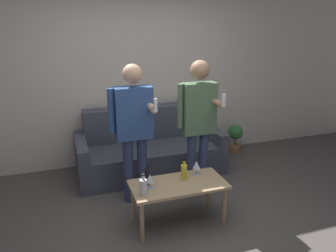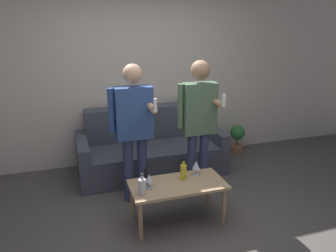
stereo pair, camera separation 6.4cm
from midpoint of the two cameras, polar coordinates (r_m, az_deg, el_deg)
The scene contains 12 objects.
ground_plane at distance 3.50m, azimuth 3.46°, elevation -18.27°, with size 16.00×16.00×0.00m, color #514C47.
wall_back at distance 4.85m, azimuth -5.00°, elevation 9.35°, with size 8.00×0.06×2.70m.
couch at distance 4.70m, azimuth -2.73°, elevation -4.08°, with size 2.01×0.89×0.88m.
coffee_table at distance 3.47m, azimuth 2.24°, elevation -10.80°, with size 0.99×0.49×0.46m.
bottle_orange at distance 3.49m, azimuth 3.25°, elevation -7.91°, with size 0.07×0.07×0.22m.
bottle_green at distance 3.40m, azimuth -3.14°, elevation -8.53°, with size 0.06×0.06×0.24m.
bottle_dark at distance 3.21m, azimuth -3.94°, elevation -10.43°, with size 0.07×0.07×0.22m.
wine_glass_near at distance 3.59m, azimuth 5.44°, elevation -6.84°, with size 0.08×0.08×0.16m.
wine_glass_far at distance 3.31m, azimuth -2.76°, elevation -9.13°, with size 0.08×0.08×0.15m.
person_standing_left at distance 3.70m, azimuth -5.49°, elevation 0.42°, with size 0.49×0.42×1.63m.
person_standing_right at distance 3.82m, azimuth 5.84°, elevation 1.38°, with size 0.46×0.42×1.65m.
potted_plant at distance 5.44m, azimuth 12.29°, elevation -1.89°, with size 0.24×0.24×0.46m.
Camera 2 is at (-1.01, -2.64, 2.06)m, focal length 35.00 mm.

